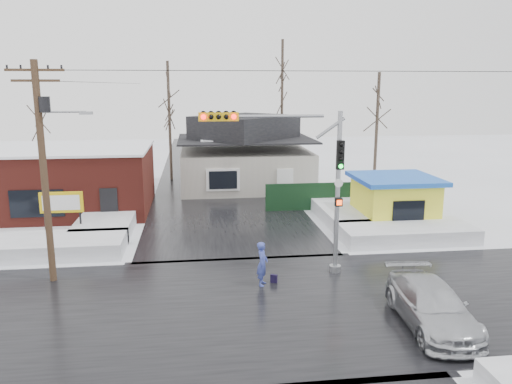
{
  "coord_description": "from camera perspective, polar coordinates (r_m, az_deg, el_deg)",
  "views": [
    {
      "loc": [
        -2.0,
        -17.08,
        8.03
      ],
      "look_at": [
        0.9,
        6.17,
        3.0
      ],
      "focal_mm": 35.0,
      "sensor_mm": 36.0,
      "label": 1
    }
  ],
  "objects": [
    {
      "name": "snowbank_nside_w",
      "position": [
        30.47,
        -16.35,
        -2.88
      ],
      "size": [
        3.0,
        8.0,
        0.8
      ],
      "primitive_type": "cube",
      "color": "white",
      "rests_on": "ground"
    },
    {
      "name": "tree_far_mid",
      "position": [
        45.81,
        3.03,
        14.0
      ],
      "size": [
        3.0,
        3.0,
        12.0
      ],
      "color": "#332821",
      "rests_on": "ground"
    },
    {
      "name": "snowbank_ne",
      "position": [
        27.55,
        16.78,
        -4.49
      ],
      "size": [
        7.0,
        3.0,
        0.8
      ],
      "primitive_type": "cube",
      "color": "white",
      "rests_on": "ground"
    },
    {
      "name": "kiosk",
      "position": [
        30.14,
        15.5,
        -0.91
      ],
      "size": [
        4.6,
        4.6,
        2.88
      ],
      "color": "#F9F637",
      "rests_on": "ground"
    },
    {
      "name": "house",
      "position": [
        39.65,
        -1.26,
        4.27
      ],
      "size": [
        10.4,
        8.4,
        5.76
      ],
      "color": "#BCB5A9",
      "rests_on": "ground"
    },
    {
      "name": "snowbank_nw",
      "position": [
        26.21,
        -22.38,
        -5.75
      ],
      "size": [
        7.0,
        3.0,
        0.8
      ],
      "primitive_type": "cube",
      "color": "white",
      "rests_on": "ground"
    },
    {
      "name": "tree_far_west",
      "position": [
        42.83,
        -23.69,
        8.89
      ],
      "size": [
        3.0,
        3.0,
        8.0
      ],
      "color": "#332821",
      "rests_on": "ground"
    },
    {
      "name": "road_ew",
      "position": [
        18.97,
        -0.41,
        -12.89
      ],
      "size": [
        120.0,
        10.0,
        0.02
      ],
      "primitive_type": "cube",
      "color": "black",
      "rests_on": "ground"
    },
    {
      "name": "fence",
      "position": [
        33.0,
        7.98,
        -0.48
      ],
      "size": [
        8.0,
        0.12,
        1.8
      ],
      "primitive_type": "cube",
      "color": "black",
      "rests_on": "ground"
    },
    {
      "name": "marquee_sign",
      "position": [
        28.15,
        -21.34,
        -1.26
      ],
      "size": [
        2.2,
        0.21,
        2.55
      ],
      "color": "black",
      "rests_on": "ground"
    },
    {
      "name": "road_ns",
      "position": [
        18.97,
        -0.41,
        -12.89
      ],
      "size": [
        10.0,
        120.0,
        0.02
      ],
      "primitive_type": "cube",
      "color": "black",
      "rests_on": "ground"
    },
    {
      "name": "traffic_signal",
      "position": [
        20.82,
        5.28,
        2.42
      ],
      "size": [
        6.05,
        0.68,
        7.0
      ],
      "color": "gray",
      "rests_on": "ground"
    },
    {
      "name": "tree_far_left",
      "position": [
        43.12,
        -10.0,
        11.84
      ],
      "size": [
        3.0,
        3.0,
        10.0
      ],
      "color": "#332821",
      "rests_on": "ground"
    },
    {
      "name": "brick_building",
      "position": [
        34.79,
        -22.0,
        1.37
      ],
      "size": [
        12.2,
        8.2,
        4.12
      ],
      "color": "maroon",
      "rests_on": "ground"
    },
    {
      "name": "pedestrian",
      "position": [
        20.46,
        0.73,
        -8.24
      ],
      "size": [
        0.62,
        0.77,
        1.82
      ],
      "primitive_type": "imported",
      "rotation": [
        0.0,
        0.0,
        1.25
      ],
      "color": "#3A47A2",
      "rests_on": "ground"
    },
    {
      "name": "car",
      "position": [
        18.29,
        19.41,
        -12.16
      ],
      "size": [
        2.33,
        5.09,
        1.44
      ],
      "primitive_type": "imported",
      "rotation": [
        0.0,
        0.0,
        -0.06
      ],
      "color": "#B5B7BD",
      "rests_on": "ground"
    },
    {
      "name": "ground",
      "position": [
        18.98,
        -0.41,
        -12.91
      ],
      "size": [
        120.0,
        120.0,
        0.0
      ],
      "primitive_type": "plane",
      "color": "white",
      "rests_on": "ground"
    },
    {
      "name": "utility_pole",
      "position": [
        21.61,
        -23.01,
        3.4
      ],
      "size": [
        3.15,
        0.44,
        9.0
      ],
      "color": "#382619",
      "rests_on": "ground"
    },
    {
      "name": "snowbank_nside_e",
      "position": [
        31.38,
        9.78,
        -2.13
      ],
      "size": [
        3.0,
        8.0,
        0.8
      ],
      "primitive_type": "cube",
      "color": "white",
      "rests_on": "ground"
    },
    {
      "name": "shopping_bag",
      "position": [
        20.94,
        2.06,
        -9.92
      ],
      "size": [
        0.3,
        0.23,
        0.35
      ],
      "primitive_type": "cube",
      "rotation": [
        0.0,
        0.0,
        -0.43
      ],
      "color": "black",
      "rests_on": "ground"
    },
    {
      "name": "tree_far_right",
      "position": [
        39.64,
        13.8,
        10.52
      ],
      "size": [
        3.0,
        3.0,
        9.0
      ],
      "color": "#332821",
      "rests_on": "ground"
    }
  ]
}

